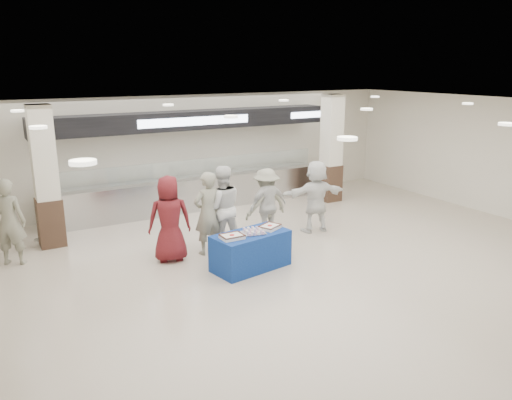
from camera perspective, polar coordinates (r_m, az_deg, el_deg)
ground at (r=10.05m, az=5.07°, el=-8.40°), size 14.00×14.00×0.00m
serving_line at (r=14.26m, az=-7.29°, el=3.49°), size 8.70×0.85×2.80m
column_left at (r=12.05m, az=-22.88°, el=2.08°), size 0.55×0.55×3.20m
column_right at (r=15.18m, az=8.58°, el=5.57°), size 0.55×0.55×3.20m
display_table at (r=10.15m, az=-0.62°, el=-5.81°), size 1.66×1.03×0.75m
sheet_cake_left at (r=9.71m, az=-2.76°, el=-4.16°), size 0.43×0.34×0.09m
sheet_cake_right at (r=10.28m, az=1.59°, el=-3.06°), size 0.52×0.48×0.09m
cupcake_tray at (r=10.01m, az=-0.30°, el=-3.61°), size 0.51×0.42×0.07m
civilian_maroon at (r=10.53m, az=-9.86°, el=-2.13°), size 1.02×0.79×1.83m
soldier_a at (r=10.82m, az=-5.58°, el=-1.52°), size 0.73×0.54×1.83m
chef_tall at (r=11.14m, az=-3.91°, el=-0.84°), size 1.05×0.90×1.89m
chef_short at (r=11.68m, az=1.40°, el=-0.67°), size 0.98×0.43×1.65m
soldier_b at (r=11.75m, az=1.17°, el=-0.46°), size 1.14×0.72×1.69m
civilian_white at (r=12.33m, az=6.85°, el=0.42°), size 1.73×0.81×1.79m
soldier_bg at (r=11.37m, az=-26.38°, el=-2.26°), size 0.79×0.69×1.83m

